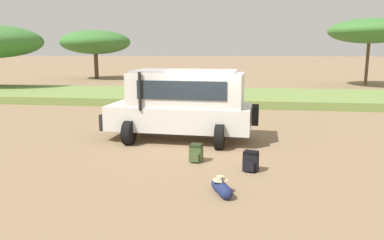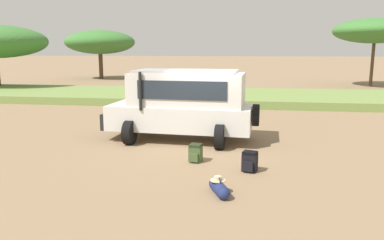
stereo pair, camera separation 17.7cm
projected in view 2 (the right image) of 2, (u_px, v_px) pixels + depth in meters
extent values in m
plane|color=#8C7051|center=(204.00, 144.00, 12.55)|extent=(320.00, 320.00, 0.00)
cube|color=olive|center=(225.00, 97.00, 23.29)|extent=(120.00, 7.00, 0.44)
cube|color=silver|center=(181.00, 117.00, 13.02)|extent=(5.00, 2.19, 0.84)
cube|color=silver|center=(187.00, 89.00, 12.79)|extent=(3.92, 2.01, 1.10)
cube|color=#232D38|center=(145.00, 90.00, 13.11)|extent=(0.15, 1.56, 0.77)
cube|color=#232D38|center=(181.00, 90.00, 11.91)|extent=(2.94, 0.21, 0.60)
cube|color=#232D38|center=(193.00, 85.00, 13.64)|extent=(2.94, 0.21, 0.60)
cube|color=#B7B7B7|center=(186.00, 71.00, 12.68)|extent=(3.53, 1.91, 0.10)
cube|color=black|center=(112.00, 119.00, 13.57)|extent=(0.26, 1.62, 0.56)
cylinder|color=black|center=(140.00, 91.00, 12.13)|extent=(0.10, 0.10, 1.25)
cylinder|color=black|center=(130.00, 132.00, 12.47)|extent=(0.33, 0.82, 0.80)
cylinder|color=black|center=(148.00, 122.00, 14.34)|extent=(0.33, 0.82, 0.80)
cylinder|color=black|center=(220.00, 137.00, 11.86)|extent=(0.33, 0.82, 0.80)
cylinder|color=black|center=(227.00, 125.00, 13.72)|extent=(0.33, 0.82, 0.80)
cylinder|color=black|center=(256.00, 115.00, 12.46)|extent=(0.26, 0.75, 0.74)
cube|color=#42562D|center=(196.00, 154.00, 10.57)|extent=(0.38, 0.35, 0.44)
cube|color=#42562D|center=(194.00, 158.00, 10.40)|extent=(0.26, 0.12, 0.24)
cube|color=#242F19|center=(196.00, 145.00, 10.52)|extent=(0.37, 0.36, 0.07)
cylinder|color=#242F19|center=(200.00, 153.00, 10.71)|extent=(0.04, 0.04, 0.38)
cylinder|color=#242F19|center=(195.00, 152.00, 10.76)|extent=(0.04, 0.04, 0.38)
cube|color=black|center=(250.00, 163.00, 9.72)|extent=(0.43, 0.36, 0.47)
cube|color=black|center=(248.00, 167.00, 9.58)|extent=(0.29, 0.16, 0.26)
cube|color=black|center=(250.00, 153.00, 9.67)|extent=(0.42, 0.37, 0.07)
cylinder|color=black|center=(255.00, 161.00, 9.82)|extent=(0.04, 0.04, 0.40)
cylinder|color=black|center=(248.00, 161.00, 9.89)|extent=(0.04, 0.04, 0.40)
cylinder|color=navy|center=(219.00, 188.00, 8.18)|extent=(0.49, 0.66, 0.28)
sphere|color=navy|center=(215.00, 184.00, 8.46)|extent=(0.27, 0.27, 0.27)
sphere|color=navy|center=(224.00, 193.00, 7.89)|extent=(0.27, 0.27, 0.27)
torus|color=#121834|center=(219.00, 181.00, 8.15)|extent=(0.09, 0.16, 0.16)
cylinder|color=beige|center=(218.00, 180.00, 8.24)|extent=(0.34, 0.34, 0.02)
cylinder|color=beige|center=(218.00, 178.00, 8.23)|extent=(0.17, 0.17, 0.09)
cylinder|color=brown|center=(101.00, 66.00, 40.07)|extent=(0.43, 0.43, 2.80)
ellipsoid|color=#3D7533|center=(100.00, 42.00, 39.61)|extent=(7.46, 6.40, 2.49)
cylinder|color=brown|center=(372.00, 64.00, 31.45)|extent=(0.26, 0.26, 3.75)
ellipsoid|color=#3D7533|center=(375.00, 31.00, 30.94)|extent=(6.72, 7.21, 2.06)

